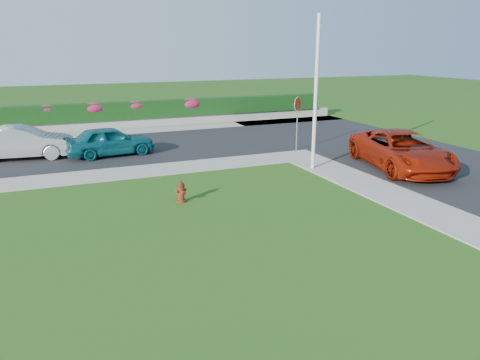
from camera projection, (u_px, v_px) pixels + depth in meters
name	position (u px, v px, depth m)	size (l,w,h in m)	color
ground	(235.00, 250.00, 12.42)	(120.00, 120.00, 0.00)	black
street_right	(455.00, 170.00, 20.41)	(8.00, 32.00, 0.04)	black
street_far	(34.00, 156.00, 22.97)	(26.00, 8.00, 0.04)	black
sidewalk_far	(5.00, 185.00, 18.17)	(24.00, 2.00, 0.04)	gray
curb_corner	(298.00, 156.00, 22.99)	(2.00, 2.00, 0.04)	gray
sidewalk_beyond	(105.00, 133.00, 28.89)	(34.00, 2.00, 0.04)	gray
retaining_wall	(101.00, 125.00, 30.14)	(34.00, 0.40, 0.60)	gray
hedge	(100.00, 112.00, 29.99)	(32.00, 0.90, 1.10)	black
fire_hydrant	(181.00, 192.00, 16.15)	(0.40, 0.38, 0.78)	#57150D
suv_red	(401.00, 150.00, 20.29)	(2.70, 5.85, 1.63)	#941A08
sedan_teal	(110.00, 141.00, 22.79)	(1.69, 4.21, 1.43)	#0C555F
sedan_silver	(22.00, 142.00, 22.15)	(1.64, 4.70, 1.55)	#9A9DA1
utility_pole	(316.00, 94.00, 19.73)	(0.16, 0.16, 6.49)	silver
stop_sign	(298.00, 110.00, 23.58)	(0.64, 0.43, 2.78)	slate
flower_clump_c	(47.00, 109.00, 28.66)	(1.17, 0.75, 0.58)	#BD2051
flower_clump_d	(94.00, 108.00, 29.71)	(1.44, 0.93, 0.72)	#BD2051
flower_clump_e	(135.00, 106.00, 30.66)	(1.32, 0.85, 0.66)	#BD2051
flower_clump_f	(191.00, 104.00, 32.08)	(1.53, 0.98, 0.77)	#BD2051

